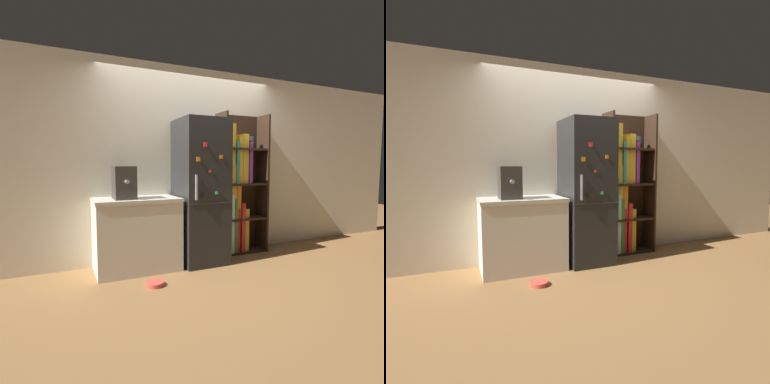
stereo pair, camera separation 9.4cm
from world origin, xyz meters
The scene contains 7 objects.
ground_plane centered at (0.00, 0.00, 0.00)m, with size 16.00×16.00×0.00m, color olive.
wall_back centered at (0.00, 0.47, 1.30)m, with size 8.00×0.05×2.60m.
refrigerator centered at (0.00, 0.14, 0.93)m, with size 0.59×0.65×1.86m.
bookshelf centered at (0.67, 0.32, 0.91)m, with size 0.73×0.32×2.00m.
kitchen_counter centered at (-0.84, 0.16, 0.44)m, with size 1.01×0.59×0.88m.
espresso_machine centered at (-0.99, 0.12, 1.07)m, with size 0.24×0.35×0.38m.
pet_bowl centered at (-0.79, -0.41, 0.03)m, with size 0.20×0.20×0.05m.
Camera 1 is at (-1.67, -3.37, 1.27)m, focal length 28.00 mm.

